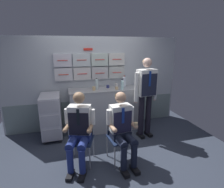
# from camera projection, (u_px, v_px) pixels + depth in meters

# --- Properties ---
(ground) EXTENTS (4.80, 4.80, 0.04)m
(ground) POSITION_uv_depth(u_px,v_px,m) (111.00, 156.00, 3.23)
(ground) COLOR #313947
(galley_bulkhead) EXTENTS (4.20, 0.14, 2.15)m
(galley_bulkhead) POSITION_uv_depth(u_px,v_px,m) (95.00, 83.00, 4.22)
(galley_bulkhead) COLOR #B3BBC3
(galley_bulkhead) RESTS_ON ground
(galley_counter) EXTENTS (1.59, 0.53, 0.99)m
(galley_counter) POSITION_uv_depth(u_px,v_px,m) (104.00, 109.00, 4.14)
(galley_counter) COLOR #A7A7AB
(galley_counter) RESTS_ON ground
(service_trolley) EXTENTS (0.40, 0.65, 0.96)m
(service_trolley) POSITION_uv_depth(u_px,v_px,m) (51.00, 115.00, 3.74)
(service_trolley) COLOR black
(service_trolley) RESTS_ON ground
(folding_chair_left) EXTENTS (0.51, 0.51, 0.83)m
(folding_chair_left) POSITION_uv_depth(u_px,v_px,m) (82.00, 133.00, 3.01)
(folding_chair_left) COLOR #A8AAAF
(folding_chair_left) RESTS_ON ground
(crew_member_left) EXTENTS (0.53, 0.67, 1.25)m
(crew_member_left) POSITION_uv_depth(u_px,v_px,m) (79.00, 127.00, 2.81)
(crew_member_left) COLOR black
(crew_member_left) RESTS_ON ground
(folding_chair_right) EXTENTS (0.44, 0.44, 0.83)m
(folding_chair_right) POSITION_uv_depth(u_px,v_px,m) (118.00, 131.00, 3.07)
(folding_chair_right) COLOR #A8AAAF
(folding_chair_right) RESTS_ON ground
(crew_member_right) EXTENTS (0.49, 0.62, 1.23)m
(crew_member_right) POSITION_uv_depth(u_px,v_px,m) (122.00, 126.00, 2.88)
(crew_member_right) COLOR black
(crew_member_right) RESTS_ON ground
(crew_member_standing) EXTENTS (0.54, 0.30, 1.71)m
(crew_member_standing) POSITION_uv_depth(u_px,v_px,m) (146.00, 91.00, 3.68)
(crew_member_standing) COLOR black
(crew_member_standing) RESTS_ON ground
(water_bottle_tall) EXTENTS (0.07, 0.07, 0.24)m
(water_bottle_tall) POSITION_uv_depth(u_px,v_px,m) (122.00, 85.00, 3.94)
(water_bottle_tall) COLOR #AED9DE
(water_bottle_tall) RESTS_ON galley_counter
(water_bottle_short) EXTENTS (0.07, 0.07, 0.25)m
(water_bottle_short) POSITION_uv_depth(u_px,v_px,m) (97.00, 84.00, 3.95)
(water_bottle_short) COLOR silver
(water_bottle_short) RESTS_ON galley_counter
(water_bottle_clear) EXTENTS (0.08, 0.08, 0.27)m
(water_bottle_clear) POSITION_uv_depth(u_px,v_px,m) (124.00, 82.00, 4.18)
(water_bottle_clear) COLOR silver
(water_bottle_clear) RESTS_ON galley_counter
(espresso_cup_small) EXTENTS (0.07, 0.07, 0.06)m
(espresso_cup_small) POSITION_uv_depth(u_px,v_px,m) (117.00, 88.00, 3.96)
(espresso_cup_small) COLOR tan
(espresso_cup_small) RESTS_ON galley_counter
(paper_cup_blue) EXTENTS (0.07, 0.07, 0.08)m
(paper_cup_blue) POSITION_uv_depth(u_px,v_px,m) (94.00, 88.00, 3.87)
(paper_cup_blue) COLOR tan
(paper_cup_blue) RESTS_ON galley_counter
(paper_cup_tan) EXTENTS (0.07, 0.07, 0.08)m
(paper_cup_tan) POSITION_uv_depth(u_px,v_px,m) (117.00, 85.00, 4.22)
(paper_cup_tan) COLOR silver
(paper_cup_tan) RESTS_ON galley_counter
(coffee_cup_white) EXTENTS (0.07, 0.07, 0.07)m
(coffee_cup_white) POSITION_uv_depth(u_px,v_px,m) (108.00, 86.00, 4.10)
(coffee_cup_white) COLOR navy
(coffee_cup_white) RESTS_ON galley_counter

